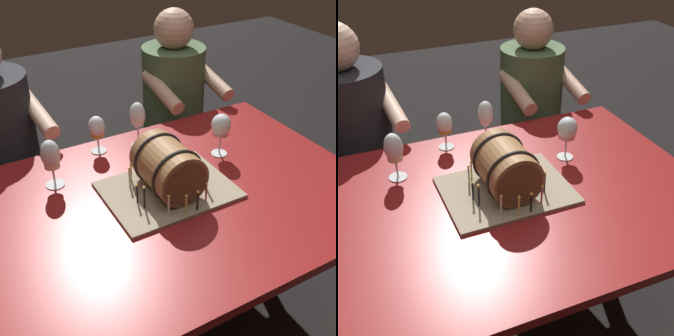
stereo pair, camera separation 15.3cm
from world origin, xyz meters
The scene contains 9 objects.
ground_plane centered at (0.00, 0.00, 0.00)m, with size 8.00×8.00×0.00m, color black.
dining_table centered at (0.00, 0.00, 0.64)m, with size 1.44×1.02×0.74m.
barrel_cake centered at (0.00, 0.03, 0.82)m, with size 0.45×0.35×0.21m.
wine_glass_rose centered at (0.31, 0.16, 0.86)m, with size 0.08×0.08×0.18m.
wine_glass_empty centered at (0.06, 0.38, 0.87)m, with size 0.06×0.06×0.20m.
wine_glass_amber centered at (-0.11, 0.42, 0.84)m, with size 0.07×0.07×0.16m.
wine_glass_white centered at (-0.34, 0.27, 0.86)m, with size 0.07×0.07×0.19m.
person_seated_left centered at (-0.46, 0.78, 0.58)m, with size 0.44×0.52×1.21m.
person_seated_right centered at (0.46, 0.78, 0.54)m, with size 0.37×0.46×1.17m.
Camera 2 is at (-0.50, -1.15, 1.68)m, focal length 47.00 mm.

